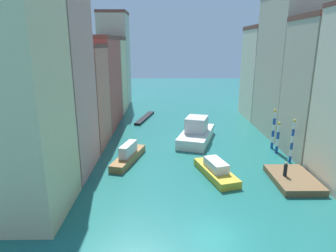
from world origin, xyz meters
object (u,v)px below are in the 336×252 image
at_px(mooring_pole_2, 274,129).
at_px(vaporetto_white, 196,133).
at_px(motorboat_0, 216,170).
at_px(gondola_black, 145,118).
at_px(mooring_pole_1, 278,137).
at_px(motorboat_1, 128,155).
at_px(person_on_dock, 285,169).
at_px(mooring_pole_0, 292,141).
at_px(waterfront_dock, 293,179).

height_order(mooring_pole_2, vaporetto_white, mooring_pole_2).
distance_m(mooring_pole_2, motorboat_0, 12.32).
height_order(mooring_pole_2, gondola_black, mooring_pole_2).
xyz_separation_m(mooring_pole_2, gondola_black, (-17.80, 16.20, -2.50)).
relative_size(mooring_pole_1, gondola_black, 0.43).
xyz_separation_m(vaporetto_white, motorboat_1, (-8.77, -7.44, -0.45)).
distance_m(person_on_dock, mooring_pole_0, 5.67).
distance_m(gondola_black, motorboat_0, 26.10).
xyz_separation_m(waterfront_dock, mooring_pole_2, (1.41, 9.93, 2.37)).
bearing_deg(mooring_pole_2, motorboat_1, -167.32).
distance_m(mooring_pole_2, vaporetto_white, 10.32).
relative_size(person_on_dock, mooring_pole_0, 0.28).
relative_size(mooring_pole_0, vaporetto_white, 0.52).
height_order(gondola_black, motorboat_1, motorboat_1).
height_order(gondola_black, motorboat_0, motorboat_0).
height_order(mooring_pole_1, vaporetto_white, mooring_pole_1).
bearing_deg(waterfront_dock, motorboat_1, 161.24).
bearing_deg(mooring_pole_1, motorboat_1, -172.49).
relative_size(mooring_pole_0, motorboat_1, 0.68).
bearing_deg(person_on_dock, gondola_black, 120.96).
distance_m(person_on_dock, mooring_pole_2, 10.12).
relative_size(mooring_pole_2, motorboat_1, 0.69).
distance_m(person_on_dock, vaporetto_white, 15.05).
xyz_separation_m(mooring_pole_0, vaporetto_white, (-10.04, 8.20, -1.46)).
bearing_deg(person_on_dock, motorboat_1, 160.85).
xyz_separation_m(mooring_pole_1, motorboat_1, (-18.41, -2.43, -1.35)).
xyz_separation_m(mooring_pole_1, motorboat_0, (-8.82, -6.60, -1.47)).
height_order(motorboat_0, motorboat_1, motorboat_1).
relative_size(person_on_dock, motorboat_1, 0.19).
bearing_deg(waterfront_dock, mooring_pole_0, 70.54).
bearing_deg(gondola_black, waterfront_dock, -57.90).
distance_m(vaporetto_white, gondola_black, 15.28).
height_order(mooring_pole_2, motorboat_1, mooring_pole_2).
bearing_deg(mooring_pole_1, mooring_pole_2, 89.05).
bearing_deg(gondola_black, person_on_dock, -59.04).
relative_size(person_on_dock, mooring_pole_2, 0.28).
xyz_separation_m(mooring_pole_2, motorboat_0, (-8.85, -8.32, -2.07)).
bearing_deg(motorboat_0, motorboat_1, 156.49).
relative_size(waterfront_dock, mooring_pole_0, 1.16).
xyz_separation_m(mooring_pole_0, gondola_black, (-18.17, 21.10, -2.46)).
xyz_separation_m(gondola_black, motorboat_0, (8.95, -24.52, 0.43)).
bearing_deg(person_on_dock, waterfront_dock, -10.58).
height_order(person_on_dock, vaporetto_white, vaporetto_white).
bearing_deg(vaporetto_white, motorboat_0, -85.99).
xyz_separation_m(person_on_dock, motorboat_0, (-6.64, 1.46, -0.70)).
bearing_deg(person_on_dock, motorboat_0, 167.58).
height_order(mooring_pole_0, mooring_pole_2, mooring_pole_2).
distance_m(person_on_dock, mooring_pole_1, 8.39).
height_order(waterfront_dock, mooring_pole_1, mooring_pole_1).
distance_m(vaporetto_white, motorboat_1, 11.51).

